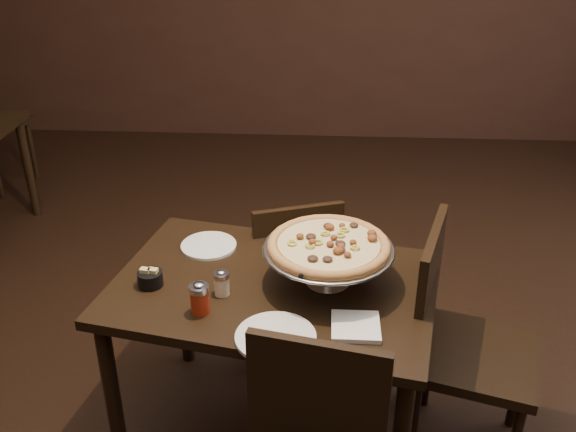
{
  "coord_description": "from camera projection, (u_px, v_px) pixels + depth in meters",
  "views": [
    {
      "loc": [
        0.21,
        -1.83,
        1.98
      ],
      "look_at": [
        0.1,
        0.13,
        0.95
      ],
      "focal_mm": 40.0,
      "sensor_mm": 36.0,
      "label": 1
    }
  ],
  "objects": [
    {
      "name": "parmesan_shaker",
      "position": [
        222.0,
        283.0,
        2.2
      ],
      "size": [
        0.06,
        0.06,
        0.1
      ],
      "color": "beige",
      "rests_on": "dining_table"
    },
    {
      "name": "room",
      "position": [
        274.0,
        99.0,
        1.91
      ],
      "size": [
        6.04,
        7.04,
        2.84
      ],
      "color": "black",
      "rests_on": "ground"
    },
    {
      "name": "chair_far",
      "position": [
        291.0,
        272.0,
        2.83
      ],
      "size": [
        0.49,
        0.49,
        0.82
      ],
      "rotation": [
        0.0,
        0.0,
        3.47
      ],
      "color": "black",
      "rests_on": "ground"
    },
    {
      "name": "plate_left",
      "position": [
        209.0,
        246.0,
        2.51
      ],
      "size": [
        0.22,
        0.22,
        0.01
      ],
      "primitive_type": "cylinder",
      "color": "silver",
      "rests_on": "dining_table"
    },
    {
      "name": "packet_caddy",
      "position": [
        150.0,
        278.0,
        2.26
      ],
      "size": [
        0.09,
        0.09,
        0.07
      ],
      "rotation": [
        0.0,
        0.0,
        -0.18
      ],
      "color": "black",
      "rests_on": "dining_table"
    },
    {
      "name": "napkin_stack",
      "position": [
        356.0,
        326.0,
        2.05
      ],
      "size": [
        0.15,
        0.15,
        0.02
      ],
      "primitive_type": "cube",
      "rotation": [
        0.0,
        0.0,
        0.0
      ],
      "color": "white",
      "rests_on": "dining_table"
    },
    {
      "name": "pepper_flake_shaker",
      "position": [
        200.0,
        298.0,
        2.1
      ],
      "size": [
        0.07,
        0.07,
        0.12
      ],
      "color": "maroon",
      "rests_on": "dining_table"
    },
    {
      "name": "serving_spatula",
      "position": [
        305.0,
        269.0,
        2.09
      ],
      "size": [
        0.12,
        0.12,
        0.02
      ],
      "rotation": [
        0.0,
        0.0,
        -0.21
      ],
      "color": "silver",
      "rests_on": "pizza_stand"
    },
    {
      "name": "dining_table",
      "position": [
        273.0,
        305.0,
        2.32
      ],
      "size": [
        1.26,
        0.96,
        0.71
      ],
      "rotation": [
        0.0,
        0.0,
        -0.2
      ],
      "color": "black",
      "rests_on": "ground"
    },
    {
      "name": "chair_side",
      "position": [
        457.0,
        337.0,
        2.33
      ],
      "size": [
        0.54,
        0.54,
        0.93
      ],
      "rotation": [
        0.0,
        0.0,
        1.28
      ],
      "color": "black",
      "rests_on": "ground"
    },
    {
      "name": "plate_near",
      "position": [
        276.0,
        337.0,
        2.0
      ],
      "size": [
        0.26,
        0.26,
        0.01
      ],
      "primitive_type": "cylinder",
      "color": "silver",
      "rests_on": "dining_table"
    },
    {
      "name": "pizza_stand",
      "position": [
        329.0,
        246.0,
        2.21
      ],
      "size": [
        0.46,
        0.46,
        0.19
      ],
      "color": "silver",
      "rests_on": "dining_table"
    }
  ]
}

